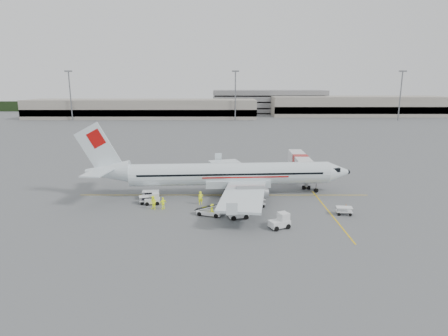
{
  "coord_description": "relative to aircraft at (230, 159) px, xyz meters",
  "views": [
    {
      "loc": [
        0.07,
        -54.86,
        16.71
      ],
      "look_at": [
        0.0,
        2.0,
        3.8
      ],
      "focal_mm": 30.0,
      "sensor_mm": 36.0,
      "label": 1
    }
  ],
  "objects": [
    {
      "name": "stripe_lead",
      "position": [
        -0.96,
        -0.49,
        -5.49
      ],
      "size": [
        44.0,
        0.2,
        0.01
      ],
      "primitive_type": "cube",
      "color": "yellow",
      "rests_on": "ground"
    },
    {
      "name": "tug_fore",
      "position": [
        5.58,
        -13.85,
        -4.58
      ],
      "size": [
        2.73,
        2.24,
        1.84
      ],
      "primitive_type": null,
      "rotation": [
        0.0,
        0.0,
        0.43
      ],
      "color": "white",
      "rests_on": "ground"
    },
    {
      "name": "aircraft",
      "position": [
        0.0,
        0.0,
        0.0
      ],
      "size": [
        41.88,
        33.85,
        11.0
      ],
      "primitive_type": null,
      "rotation": [
        0.0,
        0.0,
        0.07
      ],
      "color": "white",
      "rests_on": "ground"
    },
    {
      "name": "parking_garage",
      "position": [
        24.04,
        159.51,
        1.5
      ],
      "size": [
        62.0,
        24.0,
        14.0
      ],
      "primitive_type": null,
      "color": "slate",
      "rests_on": "ground"
    },
    {
      "name": "cone_nose",
      "position": [
        15.82,
        -6.49,
        -5.2
      ],
      "size": [
        0.36,
        0.36,
        0.59
      ],
      "primitive_type": "cone",
      "color": "orange",
      "rests_on": "ground"
    },
    {
      "name": "jet_bridge",
      "position": [
        12.42,
        8.79,
        -3.28
      ],
      "size": [
        3.55,
        16.97,
        4.44
      ],
      "primitive_type": null,
      "rotation": [
        0.0,
        0.0,
        -0.02
      ],
      "color": "white",
      "rests_on": "ground"
    },
    {
      "name": "terminal_east",
      "position": [
        69.04,
        144.51,
        -0.5
      ],
      "size": [
        90.0,
        26.0,
        10.0
      ],
      "primitive_type": null,
      "color": "gray",
      "rests_on": "ground"
    },
    {
      "name": "cart_empty_b",
      "position": [
        14.66,
        -9.21,
        -4.97
      ],
      "size": [
        2.14,
        1.4,
        1.06
      ],
      "primitive_type": null,
      "rotation": [
        0.0,
        0.0,
        -0.1
      ],
      "color": "white",
      "rests_on": "ground"
    },
    {
      "name": "crew_c",
      "position": [
        -2.44,
        -9.78,
        -4.68
      ],
      "size": [
        0.97,
        1.21,
        1.64
      ],
      "primitive_type": "imported",
      "rotation": [
        0.0,
        0.0,
        1.97
      ],
      "color": "#EEFF1D",
      "rests_on": "ground"
    },
    {
      "name": "crew_b",
      "position": [
        -10.5,
        -7.23,
        -4.54
      ],
      "size": [
        1.18,
        1.14,
        1.92
      ],
      "primitive_type": "imported",
      "rotation": [
        0.0,
        0.0,
        -0.64
      ],
      "color": "#EEFF1D",
      "rests_on": "ground"
    },
    {
      "name": "crew_d",
      "position": [
        -9.21,
        -7.04,
        -4.67
      ],
      "size": [
        1.05,
        0.85,
        1.67
      ],
      "primitive_type": "imported",
      "rotation": [
        0.0,
        0.0,
        3.68
      ],
      "color": "#EEFF1D",
      "rests_on": "ground"
    },
    {
      "name": "cart_empty_a",
      "position": [
        3.48,
        -6.34,
        -4.91
      ],
      "size": [
        2.61,
        2.17,
        1.18
      ],
      "primitive_type": null,
      "rotation": [
        0.0,
        0.0,
        0.44
      ],
      "color": "white",
      "rests_on": "ground"
    },
    {
      "name": "treeline",
      "position": [
        -0.96,
        174.51,
        -2.5
      ],
      "size": [
        300.0,
        3.0,
        6.0
      ],
      "primitive_type": null,
      "color": "black",
      "rests_on": "ground"
    },
    {
      "name": "cone_stbd",
      "position": [
        -3.77,
        -9.16,
        -5.18
      ],
      "size": [
        0.39,
        0.39,
        0.63
      ],
      "primitive_type": "cone",
      "color": "orange",
      "rests_on": "ground"
    },
    {
      "name": "mast_east",
      "position": [
        79.04,
        117.51,
        5.5
      ],
      "size": [
        3.2,
        1.2,
        22.0
      ],
      "primitive_type": null,
      "color": "slate",
      "rests_on": "ground"
    },
    {
      "name": "cone_port",
      "position": [
        1.13,
        16.92,
        -5.17
      ],
      "size": [
        0.4,
        0.4,
        0.66
      ],
      "primitive_type": "cone",
      "color": "orange",
      "rests_on": "ground"
    },
    {
      "name": "tug_mid",
      "position": [
        0.86,
        -10.51,
        -4.55
      ],
      "size": [
        2.74,
        2.01,
        1.89
      ],
      "primitive_type": null,
      "rotation": [
        0.0,
        0.0,
        0.27
      ],
      "color": "white",
      "rests_on": "ground"
    },
    {
      "name": "stripe_cross",
      "position": [
        13.04,
        -8.49,
        -5.49
      ],
      "size": [
        0.2,
        20.0,
        0.01
      ],
      "primitive_type": "cube",
      "color": "yellow",
      "rests_on": "ground"
    },
    {
      "name": "ground",
      "position": [
        -0.96,
        -0.49,
        -5.5
      ],
      "size": [
        360.0,
        360.0,
        0.0
      ],
      "primitive_type": "plane",
      "color": "#56595B"
    },
    {
      "name": "belt_loader",
      "position": [
        -2.84,
        -9.5,
        -4.35
      ],
      "size": [
        4.53,
        2.86,
        2.3
      ],
      "primitive_type": null,
      "rotation": [
        0.0,
        0.0,
        -0.33
      ],
      "color": "white",
      "rests_on": "ground"
    },
    {
      "name": "cart_loaded_a",
      "position": [
        -11.77,
        -2.49,
        -4.87
      ],
      "size": [
        2.52,
        1.61,
        1.26
      ],
      "primitive_type": null,
      "rotation": [
        0.0,
        0.0,
        0.08
      ],
      "color": "white",
      "rests_on": "ground"
    },
    {
      "name": "terminal_west",
      "position": [
        -40.96,
        129.51,
        -1.0
      ],
      "size": [
        110.0,
        22.0,
        9.0
      ],
      "primitive_type": null,
      "color": "gray",
      "rests_on": "ground"
    },
    {
      "name": "crew_a",
      "position": [
        -4.24,
        -4.97,
        -4.54
      ],
      "size": [
        0.8,
        0.63,
        1.91
      ],
      "primitive_type": "imported",
      "rotation": [
        0.0,
        0.0,
        0.28
      ],
      "color": "#EEFF1D",
      "rests_on": "ground"
    },
    {
      "name": "mast_west",
      "position": [
        -70.96,
        117.51,
        5.5
      ],
      "size": [
        3.2,
        1.2,
        22.0
      ],
      "primitive_type": null,
      "color": "slate",
      "rests_on": "ground"
    },
    {
      "name": "tug_aft",
      "position": [
        -11.09,
        -4.91,
        -4.69
      ],
      "size": [
        2.23,
        1.48,
        1.61
      ],
      "primitive_type": null,
      "rotation": [
        0.0,
        0.0,
        0.14
      ],
      "color": "white",
      "rests_on": "ground"
    },
    {
      "name": "mast_center",
      "position": [
        4.04,
        117.51,
        5.5
      ],
      "size": [
        3.2,
        1.2,
        22.0
      ],
      "primitive_type": null,
      "color": "slate",
      "rests_on": "ground"
    },
    {
      "name": "cart_loaded_b",
      "position": [
        -11.93,
        -4.56,
        -4.94
      ],
      "size": [
        2.41,
        1.82,
        1.12
      ],
      "primitive_type": null,
      "rotation": [
        0.0,
        0.0,
        0.29
      ],
      "color": "white",
      "rests_on": "ground"
    }
  ]
}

